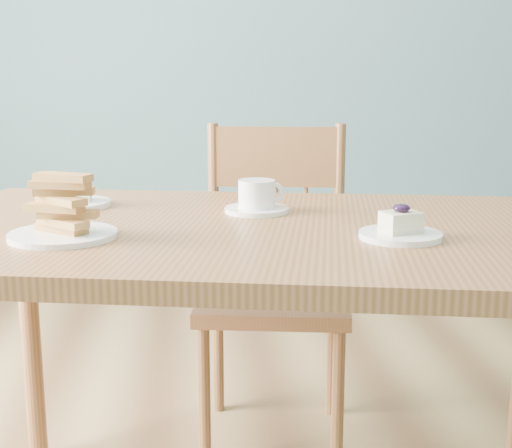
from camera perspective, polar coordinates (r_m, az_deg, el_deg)
name	(u,v)px	position (r m, az deg, el deg)	size (l,w,h in m)	color
dining_table	(255,261)	(1.50, -0.08, -3.01)	(1.59, 1.10, 0.78)	brown
dining_chair	(274,282)	(2.12, 1.45, -4.69)	(0.49, 0.47, 0.94)	brown
cheesecake_plate_near	(401,230)	(1.39, 11.49, -0.45)	(0.16, 0.16, 0.07)	white
cheesecake_plate_far	(75,199)	(1.74, -14.26, 1.97)	(0.17, 0.17, 0.07)	white
coffee_cup	(257,198)	(1.62, 0.11, 2.06)	(0.15, 0.15, 0.07)	white
biscotti_plate	(62,216)	(1.41, -15.27, 0.62)	(0.21, 0.21, 0.12)	white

